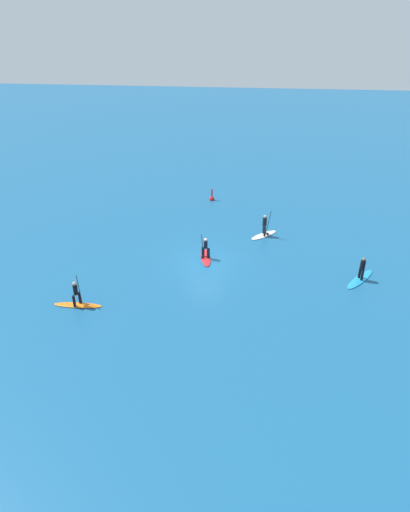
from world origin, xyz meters
The scene contains 6 objects.
ground_plane centered at (0.00, 0.00, 0.00)m, with size 120.00×120.00×0.00m, color #195684.
surfer_on_red_board centered at (0.00, 0.54, 0.37)m, with size 1.12×2.67×2.08m.
surfer_on_blue_board centered at (10.88, -1.48, 0.44)m, with size 2.57×2.97×1.76m.
surfer_on_white_board centered at (4.38, 4.46, 0.50)m, with size 2.37×2.18×2.33m.
surfer_on_orange_board centered at (-7.64, -6.03, 0.44)m, with size 3.11×0.68×2.24m.
marker_buoy centered at (-0.28, 11.05, 0.19)m, with size 0.45×0.45×1.19m.
Camera 1 is at (2.55, -30.60, 18.70)m, focal length 34.44 mm.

